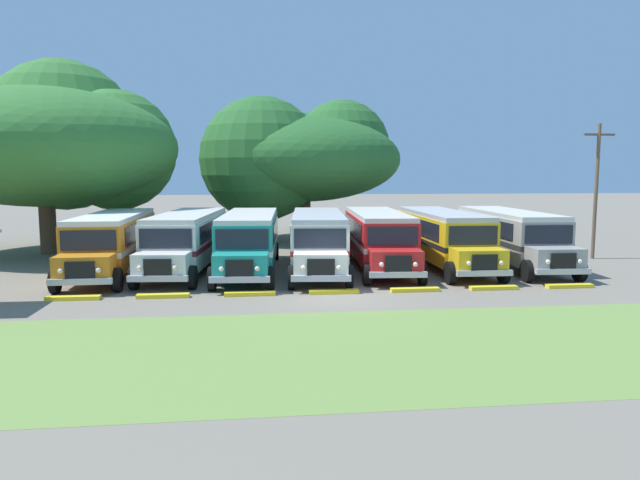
% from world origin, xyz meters
% --- Properties ---
extents(ground_plane, '(220.00, 220.00, 0.00)m').
position_xyz_m(ground_plane, '(0.00, 0.00, 0.00)').
color(ground_plane, slate).
extents(foreground_grass_strip, '(80.00, 8.31, 0.01)m').
position_xyz_m(foreground_grass_strip, '(0.00, -6.92, 0.00)').
color(foreground_grass_strip, olive).
rests_on(foreground_grass_strip, ground_plane).
extents(parked_bus_slot_0, '(2.84, 10.86, 2.82)m').
position_xyz_m(parked_bus_slot_0, '(-9.94, 6.48, 1.58)').
color(parked_bus_slot_0, orange).
rests_on(parked_bus_slot_0, ground_plane).
extents(parked_bus_slot_1, '(3.54, 10.97, 2.82)m').
position_xyz_m(parked_bus_slot_1, '(-6.44, 6.77, 1.58)').
color(parked_bus_slot_1, silver).
rests_on(parked_bus_slot_1, ground_plane).
extents(parked_bus_slot_2, '(3.27, 10.93, 2.82)m').
position_xyz_m(parked_bus_slot_2, '(-3.36, 6.19, 1.58)').
color(parked_bus_slot_2, teal).
rests_on(parked_bus_slot_2, ground_plane).
extents(parked_bus_slot_3, '(3.54, 10.97, 2.82)m').
position_xyz_m(parked_bus_slot_3, '(0.01, 6.05, 1.58)').
color(parked_bus_slot_3, silver).
rests_on(parked_bus_slot_3, ground_plane).
extents(parked_bus_slot_4, '(3.35, 10.94, 2.82)m').
position_xyz_m(parked_bus_slot_4, '(3.17, 6.53, 1.58)').
color(parked_bus_slot_4, red).
rests_on(parked_bus_slot_4, ground_plane).
extents(parked_bus_slot_5, '(2.87, 10.86, 2.82)m').
position_xyz_m(parked_bus_slot_5, '(6.56, 6.47, 1.58)').
color(parked_bus_slot_5, yellow).
rests_on(parked_bus_slot_5, ground_plane).
extents(parked_bus_slot_6, '(3.08, 10.89, 2.82)m').
position_xyz_m(parked_bus_slot_6, '(10.19, 6.47, 1.58)').
color(parked_bus_slot_6, '#9E9993').
rests_on(parked_bus_slot_6, ground_plane).
extents(curb_wheelstop_0, '(2.00, 0.36, 0.15)m').
position_xyz_m(curb_wheelstop_0, '(-10.00, 0.28, 0.07)').
color(curb_wheelstop_0, yellow).
rests_on(curb_wheelstop_0, ground_plane).
extents(curb_wheelstop_1, '(2.00, 0.36, 0.15)m').
position_xyz_m(curb_wheelstop_1, '(-6.67, 0.28, 0.07)').
color(curb_wheelstop_1, yellow).
rests_on(curb_wheelstop_1, ground_plane).
extents(curb_wheelstop_2, '(2.00, 0.36, 0.15)m').
position_xyz_m(curb_wheelstop_2, '(-3.33, 0.28, 0.07)').
color(curb_wheelstop_2, yellow).
rests_on(curb_wheelstop_2, ground_plane).
extents(curb_wheelstop_3, '(2.00, 0.36, 0.15)m').
position_xyz_m(curb_wheelstop_3, '(0.00, 0.28, 0.07)').
color(curb_wheelstop_3, yellow).
rests_on(curb_wheelstop_3, ground_plane).
extents(curb_wheelstop_4, '(2.00, 0.36, 0.15)m').
position_xyz_m(curb_wheelstop_4, '(3.33, 0.28, 0.07)').
color(curb_wheelstop_4, yellow).
rests_on(curb_wheelstop_4, ground_plane).
extents(curb_wheelstop_5, '(2.00, 0.36, 0.15)m').
position_xyz_m(curb_wheelstop_5, '(6.67, 0.28, 0.07)').
color(curb_wheelstop_5, yellow).
rests_on(curb_wheelstop_5, ground_plane).
extents(curb_wheelstop_6, '(2.00, 0.36, 0.15)m').
position_xyz_m(curb_wheelstop_6, '(10.00, 0.28, 0.07)').
color(curb_wheelstop_6, yellow).
rests_on(curb_wheelstop_6, ground_plane).
extents(broad_shade_tree, '(14.22, 13.73, 10.18)m').
position_xyz_m(broad_shade_tree, '(0.09, 19.56, 5.95)').
color(broad_shade_tree, brown).
rests_on(broad_shade_tree, ground_plane).
extents(secondary_tree, '(16.99, 15.62, 12.08)m').
position_xyz_m(secondary_tree, '(-15.89, 14.51, 6.58)').
color(secondary_tree, brown).
rests_on(secondary_tree, ground_plane).
extents(utility_pole, '(1.80, 0.20, 7.51)m').
position_xyz_m(utility_pole, '(15.85, 7.95, 4.00)').
color(utility_pole, brown).
rests_on(utility_pole, ground_plane).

